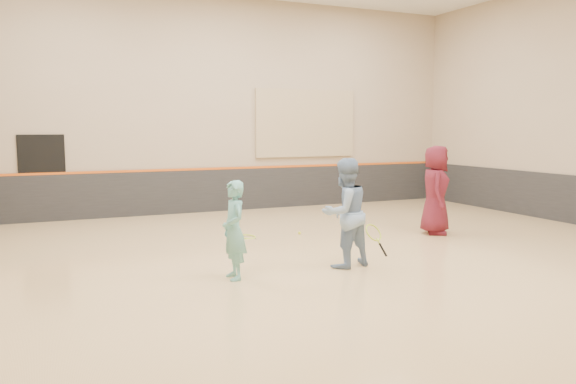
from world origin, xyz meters
name	(u,v)px	position (x,y,z in m)	size (l,w,h in m)	color
room	(308,212)	(0.00, 0.00, 0.81)	(15.04, 12.04, 6.22)	tan
wainscot_back	(216,190)	(0.00, 5.97, 0.60)	(14.90, 0.04, 1.20)	#232326
accent_stripe	(216,169)	(0.00, 5.96, 1.22)	(14.90, 0.03, 0.06)	#D85914
acoustic_panel	(306,123)	(2.80, 5.95, 2.50)	(3.20, 0.08, 2.00)	tan
doorway	(43,179)	(-4.50, 5.98, 1.10)	(1.10, 0.05, 2.20)	black
girl	(234,230)	(-1.79, -1.08, 0.78)	(0.57, 0.37, 1.56)	#67B3B0
instructor	(345,213)	(0.17, -1.09, 0.93)	(0.91, 0.71, 1.86)	#7E9CC3
young_man	(436,190)	(3.52, 0.73, 0.99)	(0.97, 0.63, 1.98)	#581521
held_racket	(373,233)	(0.54, -1.43, 0.62)	(0.49, 0.49, 0.62)	#B3D02D
spare_racket	(248,235)	(-0.47, 1.98, 0.06)	(0.76, 0.76, 0.13)	#A8CD2D
ball_under_racket	(345,254)	(0.59, -0.39, 0.03)	(0.07, 0.07, 0.07)	yellow
ball_in_hand	(446,179)	(3.65, 0.53, 1.24)	(0.07, 0.07, 0.07)	#CCDC33
ball_beside_spare	(300,233)	(0.70, 1.86, 0.03)	(0.07, 0.07, 0.07)	yellow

